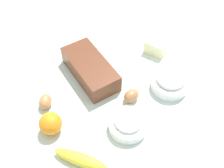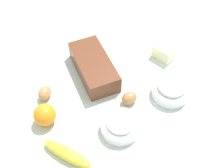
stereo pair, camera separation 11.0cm
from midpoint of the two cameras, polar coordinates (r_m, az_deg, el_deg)
ground_plane at (r=1.14m, az=2.76°, el=-1.77°), size 2.40×2.40×0.02m
loaf_pan at (r=1.16m, az=-1.08°, el=3.50°), size 0.30×0.18×0.08m
flour_bowl at (r=1.13m, az=14.74°, el=-1.18°), size 0.15×0.15×0.07m
sugar_bowl at (r=1.01m, az=4.87°, el=-8.58°), size 0.14×0.14×0.06m
banana at (r=0.97m, az=-5.89°, el=-14.23°), size 0.19×0.12×0.04m
orange_fruit at (r=1.03m, az=-10.63°, el=-6.43°), size 0.08×0.08×0.08m
butter_block at (r=1.27m, az=13.02°, el=6.25°), size 0.10×0.09×0.06m
egg_near_butter at (r=1.08m, az=6.46°, el=-3.07°), size 0.05×0.07×0.05m
egg_beside_bowl at (r=1.11m, az=-10.87°, el=-1.99°), size 0.08×0.08×0.05m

